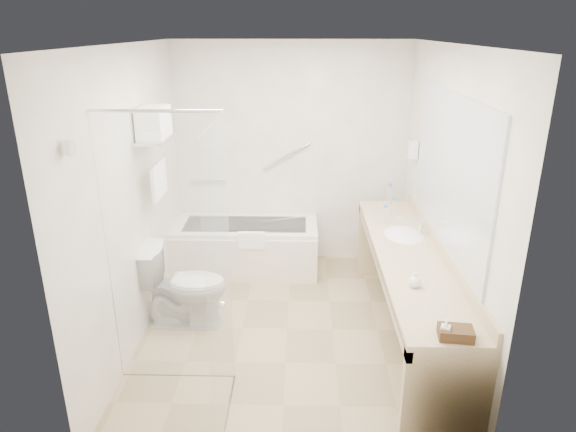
{
  "coord_description": "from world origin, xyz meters",
  "views": [
    {
      "loc": [
        0.11,
        -4.08,
        2.62
      ],
      "look_at": [
        0.0,
        0.3,
        1.0
      ],
      "focal_mm": 32.0,
      "sensor_mm": 36.0,
      "label": 1
    }
  ],
  "objects_px": {
    "vanity_counter": "(407,275)",
    "toilet": "(184,286)",
    "amenity_basket": "(456,333)",
    "bathtub": "(246,247)",
    "water_bottle_left": "(393,206)"
  },
  "relations": [
    {
      "from": "vanity_counter",
      "to": "toilet",
      "type": "distance_m",
      "value": 2.01
    },
    {
      "from": "amenity_basket",
      "to": "bathtub",
      "type": "bearing_deg",
      "value": 120.52
    },
    {
      "from": "bathtub",
      "to": "toilet",
      "type": "xyz_separation_m",
      "value": [
        -0.45,
        -1.15,
        0.11
      ]
    },
    {
      "from": "water_bottle_left",
      "to": "bathtub",
      "type": "bearing_deg",
      "value": 163.55
    },
    {
      "from": "amenity_basket",
      "to": "water_bottle_left",
      "type": "distance_m",
      "value": 2.19
    },
    {
      "from": "vanity_counter",
      "to": "toilet",
      "type": "relative_size",
      "value": 3.44
    },
    {
      "from": "bathtub",
      "to": "water_bottle_left",
      "type": "bearing_deg",
      "value": -16.45
    },
    {
      "from": "bathtub",
      "to": "vanity_counter",
      "type": "distance_m",
      "value": 2.09
    },
    {
      "from": "vanity_counter",
      "to": "bathtub",
      "type": "bearing_deg",
      "value": 137.65
    },
    {
      "from": "vanity_counter",
      "to": "amenity_basket",
      "type": "distance_m",
      "value": 1.27
    },
    {
      "from": "toilet",
      "to": "water_bottle_left",
      "type": "bearing_deg",
      "value": -69.98
    },
    {
      "from": "bathtub",
      "to": "toilet",
      "type": "distance_m",
      "value": 1.24
    },
    {
      "from": "amenity_basket",
      "to": "water_bottle_left",
      "type": "relative_size",
      "value": 1.14
    },
    {
      "from": "amenity_basket",
      "to": "vanity_counter",
      "type": "bearing_deg",
      "value": 91.48
    },
    {
      "from": "bathtub",
      "to": "vanity_counter",
      "type": "height_order",
      "value": "vanity_counter"
    }
  ]
}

